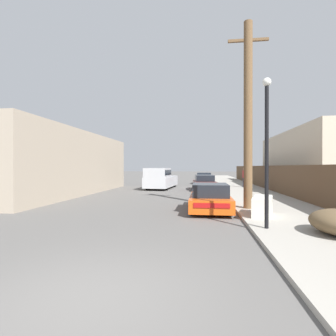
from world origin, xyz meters
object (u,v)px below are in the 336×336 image
Objects in this scene: parked_sports_car_red at (210,198)px; car_parked_far at (204,179)px; discarded_fridge at (263,206)px; street_lamp at (267,141)px; pickup_truck at (160,179)px; utility_pole at (248,114)px; pedestrian at (244,177)px; car_parked_mid at (204,183)px.

parked_sports_car_red is 19.13m from car_parked_far.
street_lamp is (-0.36, -2.15, 2.31)m from discarded_fridge.
utility_pole is at bearing 122.03° from pickup_truck.
parked_sports_car_red is (-1.96, 1.67, 0.08)m from discarded_fridge.
car_parked_far is 7.21m from pedestrian.
street_lamp reaches higher than pedestrian.
street_lamp reaches higher than parked_sports_car_red.
parked_sports_car_red is 13.42m from pedestrian.
pedestrian is (7.69, 1.58, 0.12)m from pickup_truck.
utility_pole is at bearing -98.30° from pedestrian.
parked_sports_car_red is 2.35× the size of pedestrian.
pickup_truck is (-6.06, 13.02, 0.45)m from discarded_fridge.
discarded_fridge is 0.40× the size of car_parked_mid.
car_parked_mid is at bearing 96.92° from street_lamp.
car_parked_mid is 4.03m from pickup_truck.
utility_pole is 1.84× the size of street_lamp.
car_parked_far is 2.38× the size of pedestrian.
car_parked_far is (-2.03, 20.80, 0.12)m from discarded_fridge.
pickup_truck is at bearing 130.59° from discarded_fridge.
pickup_truck is (-3.95, 0.75, 0.32)m from car_parked_mid.
pickup_truck is (-4.10, 11.35, 0.37)m from parked_sports_car_red.
utility_pole reaches higher than car_parked_far.
pedestrian reaches higher than parked_sports_car_red.
pedestrian is (1.87, 12.81, -3.38)m from utility_pole.
car_parked_mid is at bearing -148.03° from pedestrian.
discarded_fridge is 4.34m from utility_pole.
car_parked_far reaches higher than discarded_fridge.
utility_pole reaches higher than car_parked_mid.
parked_sports_car_red is at bearing -93.90° from car_parked_mid.
discarded_fridge is 2.58m from parked_sports_car_red.
pedestrian is at bearing -163.73° from pickup_truck.
car_parked_far is 0.93× the size of street_lamp.
utility_pole reaches higher than parked_sports_car_red.
car_parked_far is at bearing 120.54° from pedestrian.
discarded_fridge is at bearing 80.47° from street_lamp.
pickup_truck is at bearing 109.92° from parked_sports_car_red.
street_lamp reaches higher than pickup_truck.
discarded_fridge is 0.40× the size of parked_sports_car_red.
car_parked_mid is at bearing 115.39° from discarded_fridge.
car_parked_mid is at bearing 100.10° from utility_pole.
parked_sports_car_red is at bearing -88.67° from car_parked_far.
car_parked_far is at bearing 94.17° from street_lamp.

